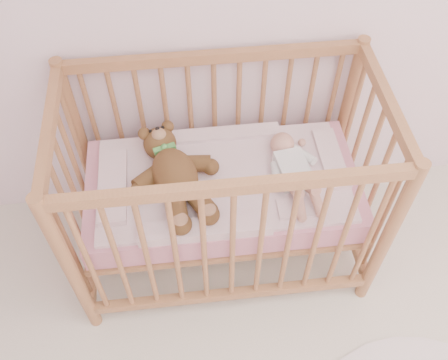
{
  "coord_description": "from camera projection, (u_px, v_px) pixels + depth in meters",
  "views": [
    {
      "loc": [
        -0.6,
        0.24,
        2.3
      ],
      "look_at": [
        -0.45,
        1.55,
        0.62
      ],
      "focal_mm": 40.0,
      "sensor_mm": 36.0,
      "label": 1
    }
  ],
  "objects": [
    {
      "name": "crib",
      "position": [
        223.0,
        188.0,
        2.26
      ],
      "size": [
        1.36,
        0.76,
        1.0
      ],
      "primitive_type": null,
      "color": "#B37D4B",
      "rests_on": "floor"
    },
    {
      "name": "mattress",
      "position": [
        223.0,
        190.0,
        2.27
      ],
      "size": [
        1.22,
        0.62,
        0.13
      ],
      "primitive_type": "cube",
      "color": "pink",
      "rests_on": "crib"
    },
    {
      "name": "blanket",
      "position": [
        223.0,
        180.0,
        2.21
      ],
      "size": [
        1.1,
        0.58,
        0.06
      ],
      "primitive_type": null,
      "color": "pink",
      "rests_on": "mattress"
    },
    {
      "name": "baby",
      "position": [
        293.0,
        166.0,
        2.16
      ],
      "size": [
        0.3,
        0.51,
        0.12
      ],
      "primitive_type": null,
      "rotation": [
        0.0,
        0.0,
        0.14
      ],
      "color": "white",
      "rests_on": "blanket"
    },
    {
      "name": "teddy_bear",
      "position": [
        175.0,
        175.0,
        2.12
      ],
      "size": [
        0.57,
        0.68,
        0.16
      ],
      "primitive_type": null,
      "rotation": [
        0.0,
        0.0,
        0.29
      ],
      "color": "brown",
      "rests_on": "blanket"
    }
  ]
}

